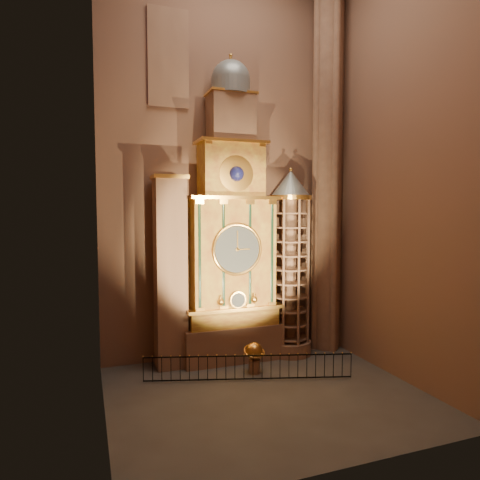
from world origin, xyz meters
name	(u,v)px	position (x,y,z in m)	size (l,w,h in m)	color
floor	(266,395)	(0.00, 0.00, 0.00)	(14.00, 14.00, 0.00)	#383330
wall_back	(225,164)	(0.00, 6.00, 11.00)	(22.00, 22.00, 0.00)	brown
wall_left	(99,142)	(-7.00, 0.00, 11.00)	(22.00, 22.00, 0.00)	brown
wall_right	(398,157)	(7.00, 0.00, 11.00)	(22.00, 22.00, 0.00)	brown
astronomical_clock	(231,241)	(0.00, 4.96, 6.68)	(5.60, 2.41, 16.70)	#8C634C
portrait_tower	(170,271)	(-3.40, 4.98, 5.15)	(1.80, 1.60, 10.20)	#8C634C
stair_turret	(290,264)	(3.50, 4.70, 5.27)	(2.50, 2.50, 10.80)	#8C634C
gothic_pier	(328,166)	(6.10, 5.00, 11.00)	(2.04, 2.04, 22.00)	#8C634C
stained_glass_window	(168,58)	(-3.20, 5.92, 16.50)	(2.20, 0.14, 5.20)	navy
celestial_globe	(254,355)	(0.44, 2.59, 0.95)	(1.20, 1.14, 1.59)	#8C634C
iron_railing	(249,368)	(-0.21, 1.73, 0.67)	(9.81, 3.01, 1.23)	black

